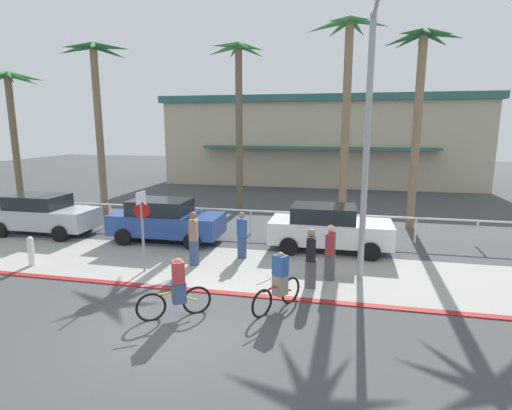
{
  "coord_description": "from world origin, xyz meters",
  "views": [
    {
      "loc": [
        3.76,
        -7.82,
        4.54
      ],
      "look_at": [
        0.76,
        6.0,
        1.76
      ],
      "focal_mm": 28.28,
      "sensor_mm": 36.0,
      "label": 1
    }
  ],
  "objects_px": {
    "palm_tree_4": "(420,82)",
    "pedestrian_3": "(194,241)",
    "pedestrian_1": "(242,237)",
    "bollard_2": "(31,251)",
    "cyclist_yellow_1": "(177,289)",
    "car_white_2": "(329,228)",
    "stop_sign_bike_lane": "(142,220)",
    "cyclist_red_0": "(279,282)",
    "palm_tree_2": "(239,91)",
    "palm_tree_3": "(346,80)",
    "car_silver_0": "(43,214)",
    "streetlight_curb": "(368,136)",
    "pedestrian_0": "(311,261)",
    "palm_tree_1": "(97,92)",
    "car_blue_1": "(165,220)",
    "palm_tree_0": "(11,103)"
  },
  "relations": [
    {
      "from": "pedestrian_1",
      "to": "car_white_2",
      "type": "bearing_deg",
      "value": 27.7
    },
    {
      "from": "palm_tree_3",
      "to": "pedestrian_0",
      "type": "bearing_deg",
      "value": -95.75
    },
    {
      "from": "palm_tree_2",
      "to": "cyclist_yellow_1",
      "type": "height_order",
      "value": "palm_tree_2"
    },
    {
      "from": "stop_sign_bike_lane",
      "to": "pedestrian_0",
      "type": "height_order",
      "value": "stop_sign_bike_lane"
    },
    {
      "from": "palm_tree_2",
      "to": "car_blue_1",
      "type": "xyz_separation_m",
      "value": [
        -1.4,
        -6.32,
        -5.42
      ]
    },
    {
      "from": "car_silver_0",
      "to": "palm_tree_3",
      "type": "bearing_deg",
      "value": 18.73
    },
    {
      "from": "car_white_2",
      "to": "pedestrian_1",
      "type": "xyz_separation_m",
      "value": [
        -2.9,
        -1.52,
        -0.11
      ]
    },
    {
      "from": "streetlight_curb",
      "to": "palm_tree_0",
      "type": "bearing_deg",
      "value": 158.54
    },
    {
      "from": "stop_sign_bike_lane",
      "to": "palm_tree_4",
      "type": "height_order",
      "value": "palm_tree_4"
    },
    {
      "from": "palm_tree_0",
      "to": "stop_sign_bike_lane",
      "type": "bearing_deg",
      "value": -33.85
    },
    {
      "from": "palm_tree_2",
      "to": "palm_tree_3",
      "type": "height_order",
      "value": "palm_tree_3"
    },
    {
      "from": "palm_tree_2",
      "to": "pedestrian_3",
      "type": "bearing_deg",
      "value": -85.3
    },
    {
      "from": "streetlight_curb",
      "to": "cyclist_red_0",
      "type": "height_order",
      "value": "streetlight_curb"
    },
    {
      "from": "palm_tree_3",
      "to": "stop_sign_bike_lane",
      "type": "bearing_deg",
      "value": -128.96
    },
    {
      "from": "stop_sign_bike_lane",
      "to": "palm_tree_1",
      "type": "xyz_separation_m",
      "value": [
        -5.79,
        6.96,
        4.47
      ]
    },
    {
      "from": "palm_tree_2",
      "to": "palm_tree_3",
      "type": "relative_size",
      "value": 0.96
    },
    {
      "from": "pedestrian_1",
      "to": "cyclist_red_0",
      "type": "bearing_deg",
      "value": -62.69
    },
    {
      "from": "palm_tree_3",
      "to": "palm_tree_4",
      "type": "bearing_deg",
      "value": 4.09
    },
    {
      "from": "cyclist_yellow_1",
      "to": "pedestrian_1",
      "type": "relative_size",
      "value": 0.95
    },
    {
      "from": "palm_tree_4",
      "to": "pedestrian_3",
      "type": "bearing_deg",
      "value": -138.73
    },
    {
      "from": "pedestrian_0",
      "to": "car_silver_0",
      "type": "bearing_deg",
      "value": 163.29
    },
    {
      "from": "streetlight_curb",
      "to": "palm_tree_4",
      "type": "xyz_separation_m",
      "value": [
        2.42,
        7.13,
        2.09
      ]
    },
    {
      "from": "stop_sign_bike_lane",
      "to": "cyclist_red_0",
      "type": "xyz_separation_m",
      "value": [
        4.58,
        -1.71,
        -0.98
      ]
    },
    {
      "from": "pedestrian_3",
      "to": "palm_tree_0",
      "type": "bearing_deg",
      "value": 152.02
    },
    {
      "from": "palm_tree_1",
      "to": "car_blue_1",
      "type": "distance_m",
      "value": 8.13
    },
    {
      "from": "palm_tree_1",
      "to": "pedestrian_0",
      "type": "distance_m",
      "value": 14.21
    },
    {
      "from": "palm_tree_4",
      "to": "palm_tree_2",
      "type": "bearing_deg",
      "value": 166.9
    },
    {
      "from": "bollard_2",
      "to": "pedestrian_1",
      "type": "height_order",
      "value": "pedestrian_1"
    },
    {
      "from": "bollard_2",
      "to": "palm_tree_4",
      "type": "xyz_separation_m",
      "value": [
        12.96,
        7.98,
        5.85
      ]
    },
    {
      "from": "palm_tree_1",
      "to": "palm_tree_3",
      "type": "distance_m",
      "value": 11.82
    },
    {
      "from": "stop_sign_bike_lane",
      "to": "streetlight_curb",
      "type": "xyz_separation_m",
      "value": [
        6.66,
        0.54,
        2.6
      ]
    },
    {
      "from": "car_silver_0",
      "to": "pedestrian_0",
      "type": "bearing_deg",
      "value": -16.71
    },
    {
      "from": "palm_tree_4",
      "to": "car_white_2",
      "type": "bearing_deg",
      "value": -129.47
    },
    {
      "from": "palm_tree_1",
      "to": "pedestrian_0",
      "type": "relative_size",
      "value": 4.88
    },
    {
      "from": "cyclist_red_0",
      "to": "pedestrian_1",
      "type": "xyz_separation_m",
      "value": [
        -1.87,
        3.63,
        0.06
      ]
    },
    {
      "from": "palm_tree_1",
      "to": "pedestrian_3",
      "type": "distance_m",
      "value": 10.76
    },
    {
      "from": "palm_tree_0",
      "to": "pedestrian_0",
      "type": "distance_m",
      "value": 19.02
    },
    {
      "from": "stop_sign_bike_lane",
      "to": "pedestrian_1",
      "type": "relative_size",
      "value": 1.56
    },
    {
      "from": "car_silver_0",
      "to": "cyclist_red_0",
      "type": "relative_size",
      "value": 2.78
    },
    {
      "from": "palm_tree_4",
      "to": "cyclist_yellow_1",
      "type": "xyz_separation_m",
      "value": [
        -6.83,
        -10.32,
        -5.67
      ]
    },
    {
      "from": "palm_tree_1",
      "to": "cyclist_red_0",
      "type": "bearing_deg",
      "value": -39.91
    },
    {
      "from": "palm_tree_1",
      "to": "bollard_2",
      "type": "bearing_deg",
      "value": -75.3
    },
    {
      "from": "car_silver_0",
      "to": "pedestrian_3",
      "type": "height_order",
      "value": "pedestrian_3"
    },
    {
      "from": "streetlight_curb",
      "to": "palm_tree_4",
      "type": "relative_size",
      "value": 0.88
    },
    {
      "from": "pedestrian_1",
      "to": "cyclist_yellow_1",
      "type": "bearing_deg",
      "value": -95.64
    },
    {
      "from": "streetlight_curb",
      "to": "palm_tree_0",
      "type": "height_order",
      "value": "streetlight_curb"
    },
    {
      "from": "car_white_2",
      "to": "bollard_2",
      "type": "bearing_deg",
      "value": -158.35
    },
    {
      "from": "pedestrian_1",
      "to": "pedestrian_3",
      "type": "bearing_deg",
      "value": -142.4
    },
    {
      "from": "stop_sign_bike_lane",
      "to": "pedestrian_1",
      "type": "bearing_deg",
      "value": 35.47
    },
    {
      "from": "palm_tree_1",
      "to": "pedestrian_1",
      "type": "xyz_separation_m",
      "value": [
        8.49,
        -5.04,
        -5.39
      ]
    }
  ]
}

